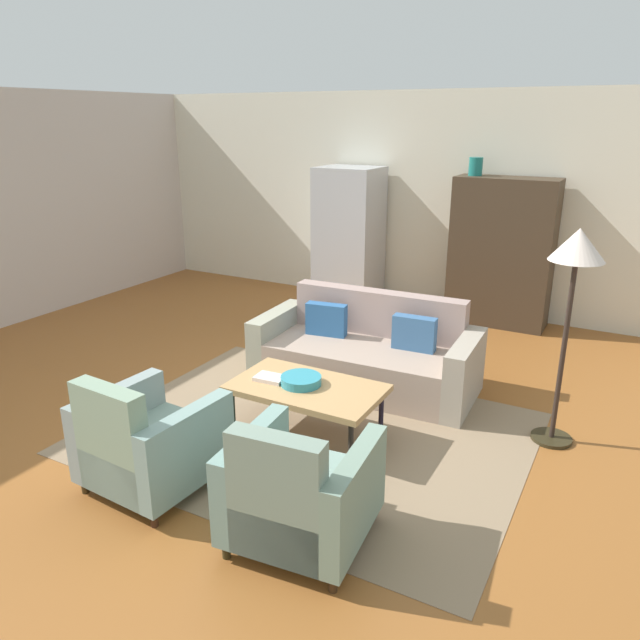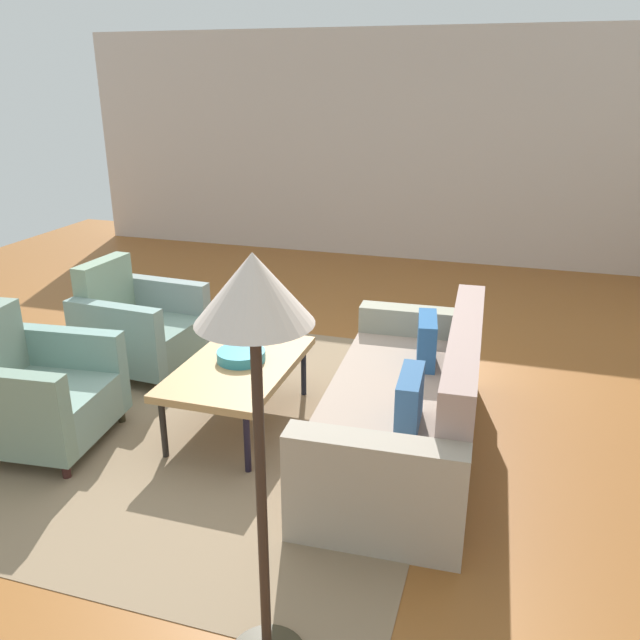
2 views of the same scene
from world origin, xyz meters
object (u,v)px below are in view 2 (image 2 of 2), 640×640
Objects in this scene: couch at (414,410)px; floor_lamp at (255,333)px; coffee_table at (238,369)px; armchair_left at (136,328)px; book_stack at (250,343)px; fruit_bowl at (241,356)px; armchair_right at (32,394)px.

floor_lamp reaches higher than couch.
coffee_table is at bearing 87.70° from couch.
floor_lamp is at bearing 44.49° from armchair_left.
fruit_bowl is at bearing 10.47° from book_stack.
armchair_left is at bearing -115.33° from fruit_bowl.
fruit_bowl is at bearing 113.91° from armchair_right.
couch is 2.13m from floor_lamp.
couch is 2.43× the size of armchair_left.
armchair_left is at bearing -104.62° from book_stack.
couch is at bearing 75.96° from book_stack.
book_stack is (-0.31, -0.05, 0.05)m from coffee_table.
book_stack is at bearing 78.92° from armchair_left.
coffee_table is 1.32m from armchair_left.
book_stack is 0.15× the size of floor_lamp.
coffee_table is at bearing -153.26° from floor_lamp.
book_stack is (-0.31, -1.23, 0.18)m from couch.
armchair_right is at bearing -60.55° from fruit_bowl.
fruit_bowl is (0.55, 1.17, 0.14)m from armchair_left.
couch is 1.19m from coffee_table.
couch is at bearing 90.18° from coffee_table.
book_stack is (-0.26, -0.05, -0.02)m from fruit_bowl.
floor_lamp is at bearing 24.28° from book_stack.
couch is 2.43× the size of armchair_right.
book_stack is (0.29, 1.12, 0.12)m from armchair_left.
fruit_bowl is (-0.05, -1.19, 0.20)m from couch.
floor_lamp is at bearing 26.74° from coffee_table.
couch is 1.20m from fruit_bowl.
fruit_bowl is 0.19× the size of floor_lamp.
couch is at bearing 79.22° from armchair_left.
armchair_left is at bearing 73.20° from couch.
armchair_left is at bearing 174.47° from armchair_right.
fruit_bowl is 1.27× the size of book_stack.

